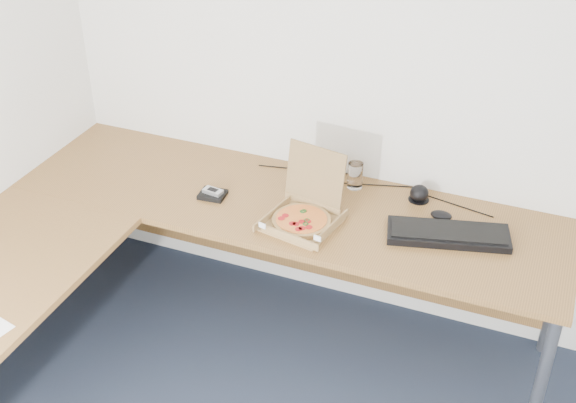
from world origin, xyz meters
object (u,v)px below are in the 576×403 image
at_px(pizza_box, 303,216).
at_px(drinking_glass, 355,175).
at_px(wallet, 213,195).
at_px(desk, 178,244).
at_px(keyboard, 448,234).

xyz_separation_m(pizza_box, drinking_glass, (0.12, 0.36, 0.03)).
bearing_deg(wallet, drinking_glass, 24.49).
bearing_deg(wallet, desk, -92.76).
relative_size(desk, wallet, 21.37).
relative_size(drinking_glass, wallet, 1.06).
bearing_deg(wallet, pizza_box, -10.16).
bearing_deg(keyboard, pizza_box, 177.05).
distance_m(desk, wallet, 0.35).
height_order(desk, keyboard, keyboard).
xyz_separation_m(desk, keyboard, (1.05, 0.43, 0.05)).
height_order(desk, wallet, wallet).
xyz_separation_m(desk, wallet, (-0.01, 0.35, 0.04)).
height_order(pizza_box, wallet, pizza_box).
distance_m(drinking_glass, keyboard, 0.54).
relative_size(desk, pizza_box, 7.60).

